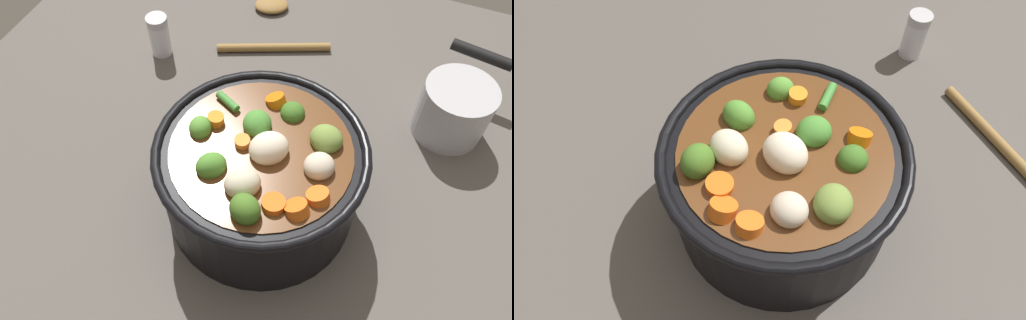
{
  "view_description": "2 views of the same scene",
  "coord_description": "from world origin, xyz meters",
  "views": [
    {
      "loc": [
        -0.13,
        0.33,
        0.61
      ],
      "look_at": [
        0.01,
        -0.0,
        0.1
      ],
      "focal_mm": 35.78,
      "sensor_mm": 36.0,
      "label": 1
    },
    {
      "loc": [
        -0.27,
        0.03,
        0.5
      ],
      "look_at": [
        -0.01,
        0.02,
        0.12
      ],
      "focal_mm": 32.12,
      "sensor_mm": 36.0,
      "label": 2
    }
  ],
  "objects": [
    {
      "name": "cooking_pot",
      "position": [
        -0.0,
        0.0,
        0.07
      ],
      "size": [
        0.26,
        0.26,
        0.15
      ],
      "color": "black",
      "rests_on": "ground_plane"
    },
    {
      "name": "ground_plane",
      "position": [
        0.0,
        0.0,
        0.0
      ],
      "size": [
        1.1,
        1.1,
        0.0
      ],
      "primitive_type": "plane",
      "color": "#514C47"
    },
    {
      "name": "salt_shaker",
      "position": [
        0.27,
        -0.22,
        0.04
      ],
      "size": [
        0.03,
        0.03,
        0.07
      ],
      "color": "silver",
      "rests_on": "ground_plane"
    }
  ]
}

